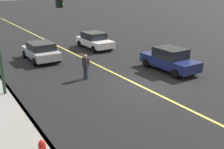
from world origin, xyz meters
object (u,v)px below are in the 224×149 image
object	(u,v)px
traffic_light_mast	(24,21)
car_navy	(170,59)
car_white	(94,40)
pedestrian_with_backpack	(86,65)
car_silver	(41,51)

from	to	relation	value
traffic_light_mast	car_navy	bearing A→B (deg)	-98.86
car_navy	traffic_light_mast	size ratio (longest dim) A/B	0.76
car_white	pedestrian_with_backpack	world-z (taller)	pedestrian_with_backpack
pedestrian_with_backpack	traffic_light_mast	size ratio (longest dim) A/B	0.28
car_silver	car_navy	distance (m)	9.78
car_silver	car_navy	xyz separation A→B (m)	(-7.31, -6.49, 0.05)
traffic_light_mast	car_white	bearing A→B (deg)	-47.84
car_silver	car_white	xyz separation A→B (m)	(1.39, -5.50, 0.02)
car_white	car_silver	bearing A→B (deg)	104.16
car_navy	pedestrian_with_backpack	world-z (taller)	car_navy
car_silver	traffic_light_mast	bearing A→B (deg)	156.62
pedestrian_with_backpack	car_white	bearing A→B (deg)	-32.60
car_silver	car_white	world-z (taller)	car_white
pedestrian_with_backpack	traffic_light_mast	xyz separation A→B (m)	(-0.13, 3.47, 2.92)
pedestrian_with_backpack	traffic_light_mast	bearing A→B (deg)	92.13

